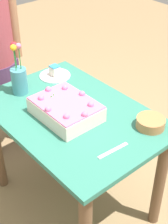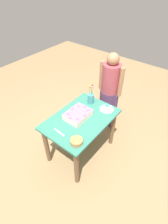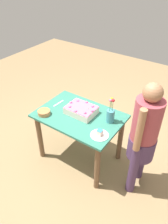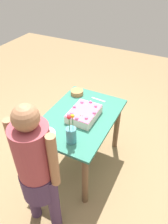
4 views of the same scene
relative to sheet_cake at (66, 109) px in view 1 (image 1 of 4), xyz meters
The scene contains 7 objects.
ground_plane 0.83m from the sheet_cake, 83.72° to the right, with size 8.00×8.00×0.00m, color #92754F.
dining_table 0.21m from the sheet_cake, 83.72° to the right, with size 1.10×0.76×0.78m.
sheet_cake is the anchor object (origin of this frame).
serving_plate_with_slice 0.48m from the sheet_cake, 28.96° to the right, with size 0.21×0.21×0.08m.
cake_knife 0.40m from the sheet_cake, behind, with size 0.19×0.02×0.00m, color silver.
flower_vase 0.40m from the sheet_cake, ahead, with size 0.10×0.10×0.34m.
fruit_bowl 0.48m from the sheet_cake, 142.45° to the right, with size 0.16×0.16×0.06m, color #BA7444.
Camera 1 is at (-1.30, 1.02, 1.95)m, focal length 55.00 mm.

